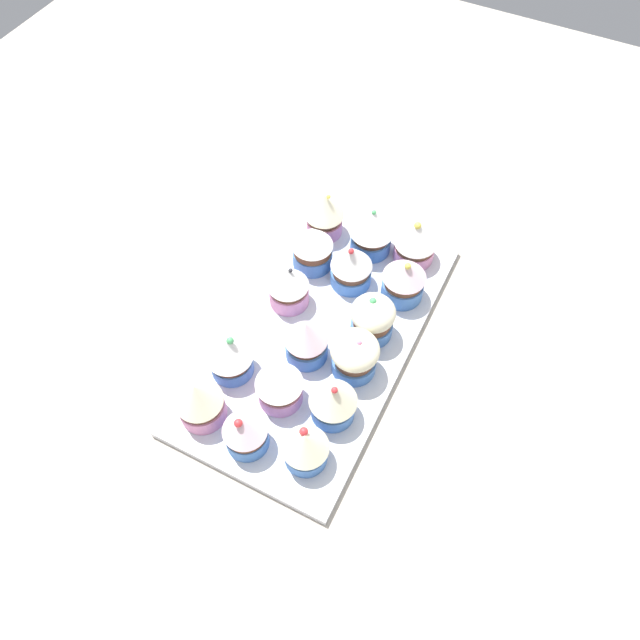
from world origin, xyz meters
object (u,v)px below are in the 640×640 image
cupcake_12 (229,355)px  cupcake_8 (304,339)px  cupcake_4 (404,279)px  cupcake_10 (371,230)px  cupcake_5 (416,241)px  baking_tray (320,334)px  cupcake_15 (324,213)px  cupcake_6 (245,431)px  cupcake_1 (333,400)px  cupcake_13 (288,286)px  cupcake_0 (305,446)px  cupcake_7 (283,387)px  cupcake_3 (373,318)px  cupcake_11 (199,401)px  cupcake_9 (353,266)px  cupcake_2 (355,355)px

cupcake_12 → cupcake_8: bearing=-49.0°
cupcake_4 → cupcake_10: size_ratio=0.93×
cupcake_4 → cupcake_5: 7.23cm
baking_tray → cupcake_15: cupcake_15 is taller
cupcake_6 → cupcake_1: bearing=-42.8°
cupcake_13 → baking_tray: bearing=-113.6°
cupcake_0 → cupcake_7: bearing=47.2°
cupcake_1 → cupcake_3: size_ratio=1.07×
cupcake_3 → cupcake_4: size_ratio=0.95×
cupcake_11 → cupcake_7: bearing=-51.6°
cupcake_11 → baking_tray: bearing=-23.3°
cupcake_5 → cupcake_10: cupcake_10 is taller
cupcake_0 → cupcake_13: (19.46, 12.80, -0.07)cm
cupcake_7 → cupcake_3: bearing=-21.9°
cupcake_3 → cupcake_7: bearing=158.1°
cupcake_3 → cupcake_5: 14.89cm
cupcake_13 → cupcake_7: bearing=-154.1°
cupcake_10 → cupcake_11: (-34.14, 7.37, -0.29)cm
cupcake_1 → cupcake_5: size_ratio=1.03×
cupcake_13 → cupcake_15: bearing=6.0°
cupcake_0 → cupcake_1: cupcake_1 is taller
cupcake_1 → cupcake_4: size_ratio=1.01×
cupcake_6 → cupcake_15: bearing=11.4°
cupcake_9 → cupcake_12: 21.57cm
cupcake_0 → cupcake_7: (5.63, 6.08, -0.01)cm
cupcake_7 → cupcake_8: (7.18, 0.75, 0.27)cm
cupcake_6 → cupcake_5: bearing=-11.0°
baking_tray → cupcake_4: cupcake_4 is taller
cupcake_8 → cupcake_15: size_ratio=0.95×
cupcake_4 → cupcake_13: bearing=120.8°
cupcake_1 → cupcake_8: (6.14, 7.15, -0.07)cm
cupcake_7 → cupcake_11: size_ratio=0.90×
cupcake_7 → cupcake_11: bearing=128.4°
cupcake_4 → cupcake_3: bearing=170.7°
cupcake_9 → cupcake_8: bearing=177.9°
cupcake_1 → baking_tray: bearing=34.4°
cupcake_2 → cupcake_0: bearing=-179.6°
cupcake_9 → cupcake_0: bearing=-166.5°
cupcake_11 → cupcake_13: cupcake_11 is taller
cupcake_4 → cupcake_9: bearing=98.9°
cupcake_2 → cupcake_13: cupcake_13 is taller
cupcake_7 → cupcake_12: bearing=84.5°
cupcake_0 → cupcake_6: bearing=101.6°
cupcake_10 → cupcake_1: bearing=-165.3°
cupcake_2 → cupcake_6: cupcake_6 is taller
cupcake_13 → cupcake_15: size_ratio=0.89×
cupcake_4 → cupcake_7: size_ratio=1.11×
cupcake_4 → cupcake_12: 26.05cm
cupcake_8 → cupcake_10: bearing=-0.3°
cupcake_1 → cupcake_4: cupcake_1 is taller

